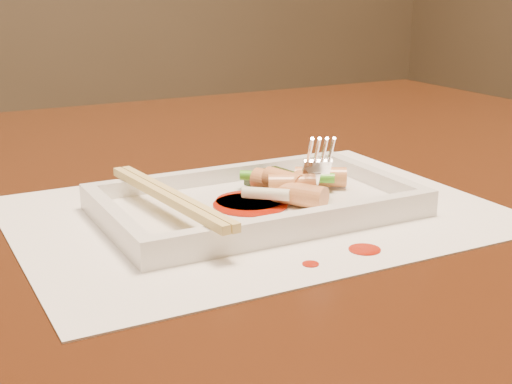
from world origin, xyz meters
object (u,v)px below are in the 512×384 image
placemat (256,213)px  chopstick_a (165,197)px  table (145,274)px  fork (316,107)px  plate_base (256,208)px

placemat → chopstick_a: 0.09m
table → chopstick_a: chopstick_a is taller
fork → table: bearing=133.7°
table → placemat: 0.19m
plate_base → chopstick_a: size_ratio=1.38×
chopstick_a → placemat: bearing=0.0°
table → chopstick_a: 0.20m
placemat → chopstick_a: bearing=180.0°
table → fork: fork is taller
placemat → chopstick_a: (-0.08, 0.00, 0.03)m
table → fork: 0.26m
plate_base → fork: fork is taller
placemat → fork: size_ratio=2.86×
chopstick_a → fork: size_ratio=1.34×
fork → placemat: bearing=-165.6°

